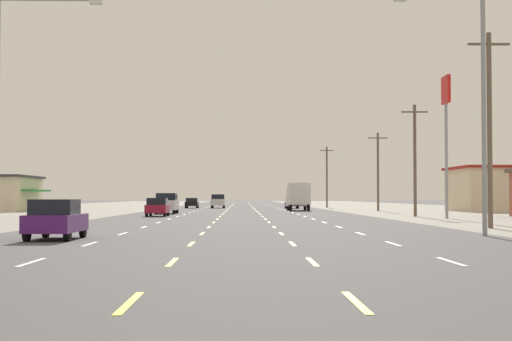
% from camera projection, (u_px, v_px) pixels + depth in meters
% --- Properties ---
extents(ground_plane, '(572.00, 572.00, 0.00)m').
position_uv_depth(ground_plane, '(241.00, 215.00, 71.05)').
color(ground_plane, '#4C4C4F').
extents(lot_apron_right, '(28.00, 440.00, 0.01)m').
position_uv_depth(lot_apron_right, '(512.00, 215.00, 71.52)').
color(lot_apron_right, gray).
rests_on(lot_apron_right, ground).
extents(lane_markings, '(10.64, 227.60, 0.01)m').
position_uv_depth(lane_markings, '(241.00, 208.00, 109.52)').
color(lane_markings, white).
rests_on(lane_markings, ground).
extents(signal_span_wire, '(24.87, 0.53, 8.95)m').
position_uv_depth(signal_span_wire, '(243.00, 16.00, 16.00)').
color(signal_span_wire, brown).
rests_on(signal_span_wire, ground).
extents(hatchback_far_left_nearest, '(1.72, 3.90, 1.54)m').
position_uv_depth(hatchback_far_left_nearest, '(56.00, 219.00, 29.91)').
color(hatchback_far_left_nearest, '#4C196B').
rests_on(hatchback_far_left_nearest, ground).
extents(hatchback_far_left_near, '(1.72, 3.90, 1.54)m').
position_uv_depth(hatchback_far_left_near, '(157.00, 207.00, 65.18)').
color(hatchback_far_left_near, maroon).
rests_on(hatchback_far_left_near, ground).
extents(suv_far_left_mid, '(1.98, 4.90, 1.98)m').
position_uv_depth(suv_far_left_mid, '(167.00, 203.00, 75.16)').
color(suv_far_left_mid, silver).
rests_on(suv_far_left_mid, ground).
extents(box_truck_far_right_midfar, '(2.40, 7.20, 3.23)m').
position_uv_depth(box_truck_far_right_midfar, '(298.00, 195.00, 92.92)').
color(box_truck_far_right_midfar, white).
rests_on(box_truck_far_right_midfar, ground).
extents(sedan_far_right_far, '(1.80, 4.50, 1.46)m').
position_uv_depth(sedan_far_right_far, '(292.00, 203.00, 108.65)').
color(sedan_far_right_far, '#4C196B').
rests_on(sedan_far_right_far, ground).
extents(sedan_far_left_farther, '(1.80, 4.50, 1.46)m').
position_uv_depth(sedan_far_left_farther, '(192.00, 203.00, 112.08)').
color(sedan_far_left_farther, black).
rests_on(sedan_far_left_farther, ground).
extents(suv_inner_left_farthest, '(1.98, 4.90, 1.98)m').
position_uv_depth(suv_inner_left_farthest, '(218.00, 201.00, 113.21)').
color(suv_inner_left_farthest, silver).
rests_on(suv_inner_left_farthest, ground).
extents(pole_sign_right_row_1, '(0.24, 1.90, 10.71)m').
position_uv_depth(pole_sign_right_row_1, '(446.00, 112.00, 58.75)').
color(pole_sign_right_row_1, gray).
rests_on(pole_sign_right_row_1, ground).
extents(streetlight_left_row_0, '(4.42, 0.26, 10.11)m').
position_uv_depth(streetlight_left_row_0, '(8.00, 95.00, 32.46)').
color(streetlight_left_row_0, gray).
rests_on(streetlight_left_row_0, ground).
extents(streetlight_right_row_0, '(3.86, 0.26, 10.30)m').
position_uv_depth(streetlight_right_row_0, '(475.00, 95.00, 32.84)').
color(streetlight_right_row_0, gray).
rests_on(streetlight_right_row_0, ground).
extents(utility_pole_right_row_0, '(2.20, 0.26, 10.20)m').
position_uv_depth(utility_pole_right_row_0, '(490.00, 126.00, 40.69)').
color(utility_pole_right_row_0, brown).
rests_on(utility_pole_right_row_0, ground).
extents(utility_pole_right_row_1, '(2.20, 0.26, 9.26)m').
position_uv_depth(utility_pole_right_row_1, '(415.00, 158.00, 64.75)').
color(utility_pole_right_row_1, brown).
rests_on(utility_pole_right_row_1, ground).
extents(utility_pole_right_row_2, '(2.20, 0.26, 8.99)m').
position_uv_depth(utility_pole_right_row_2, '(378.00, 170.00, 89.94)').
color(utility_pole_right_row_2, brown).
rests_on(utility_pole_right_row_2, ground).
extents(utility_pole_right_row_3, '(2.20, 0.26, 9.20)m').
position_uv_depth(utility_pole_right_row_3, '(327.00, 176.00, 117.86)').
color(utility_pole_right_row_3, brown).
rests_on(utility_pole_right_row_3, ground).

